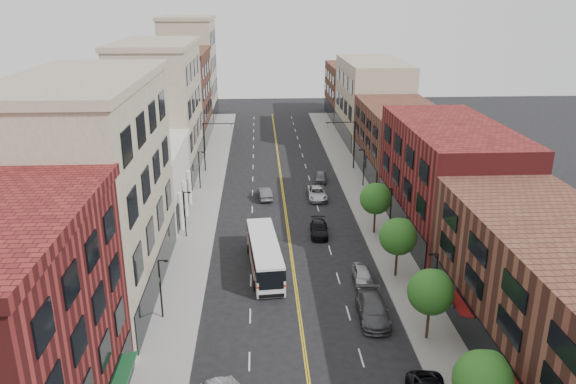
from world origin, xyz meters
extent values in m
plane|color=black|center=(0.00, 0.00, 0.00)|extent=(220.00, 220.00, 0.00)
cube|color=gray|center=(-10.00, 35.00, 0.07)|extent=(4.00, 110.00, 0.15)
cube|color=gray|center=(10.00, 35.00, 0.07)|extent=(4.00, 110.00, 0.15)
cube|color=gray|center=(-17.00, 13.00, 9.00)|extent=(10.00, 22.00, 18.00)
cube|color=silver|center=(-17.00, 31.00, 4.00)|extent=(10.00, 14.00, 8.00)
cube|color=gray|center=(-17.00, 48.00, 9.00)|extent=(10.00, 20.00, 18.00)
cube|color=brown|center=(-17.00, 68.00, 7.50)|extent=(10.00, 20.00, 15.00)
cube|color=gray|center=(-17.00, 86.00, 10.00)|extent=(10.00, 16.00, 20.00)
cube|color=brown|center=(17.00, 0.00, 5.00)|extent=(10.00, 26.00, 10.00)
cube|color=#5C1818|center=(17.00, 24.00, 6.00)|extent=(10.00, 22.00, 12.00)
cube|color=brown|center=(17.00, 45.00, 5.00)|extent=(10.00, 20.00, 10.00)
cube|color=gray|center=(17.00, 66.00, 7.00)|extent=(10.00, 22.00, 14.00)
cube|color=brown|center=(17.00, 86.00, 5.50)|extent=(10.00, 18.00, 11.00)
sphere|color=#195217|center=(9.30, -6.00, 4.04)|extent=(3.40, 3.40, 3.40)
sphere|color=#195217|center=(9.80, -5.60, 4.55)|extent=(2.04, 2.04, 2.04)
cylinder|color=black|center=(9.30, 4.00, 1.40)|extent=(0.22, 0.22, 2.50)
sphere|color=#195217|center=(9.30, 4.00, 4.04)|extent=(3.40, 3.40, 3.40)
sphere|color=#195217|center=(9.80, 4.40, 4.55)|extent=(2.04, 2.04, 2.04)
cylinder|color=black|center=(9.30, 14.00, 1.40)|extent=(0.22, 0.22, 2.50)
sphere|color=#195217|center=(9.30, 14.00, 4.04)|extent=(3.40, 3.40, 3.40)
sphere|color=#195217|center=(9.80, 14.40, 4.55)|extent=(2.04, 2.04, 2.04)
cylinder|color=black|center=(9.30, 24.00, 1.40)|extent=(0.22, 0.22, 2.50)
sphere|color=#195217|center=(9.30, 24.00, 4.04)|extent=(3.40, 3.40, 3.40)
sphere|color=#195217|center=(9.80, 24.40, 4.55)|extent=(2.04, 2.04, 2.04)
cylinder|color=black|center=(-11.00, 8.00, 2.65)|extent=(0.14, 0.14, 5.00)
cylinder|color=black|center=(-10.65, 8.00, 5.15)|extent=(0.70, 0.10, 0.10)
cube|color=black|center=(-10.40, 8.00, 5.10)|extent=(0.28, 0.14, 0.14)
cube|color=#19592D|center=(-11.00, 8.00, 3.55)|extent=(0.04, 0.55, 0.35)
cylinder|color=black|center=(-11.00, 24.00, 2.65)|extent=(0.14, 0.14, 5.00)
cylinder|color=black|center=(-10.65, 24.00, 5.15)|extent=(0.70, 0.10, 0.10)
cube|color=black|center=(-10.40, 24.00, 5.10)|extent=(0.28, 0.14, 0.14)
cube|color=#19592D|center=(-11.00, 24.00, 3.55)|extent=(0.04, 0.55, 0.35)
cylinder|color=black|center=(-11.00, 40.00, 2.65)|extent=(0.14, 0.14, 5.00)
cylinder|color=black|center=(-10.65, 40.00, 5.15)|extent=(0.70, 0.10, 0.10)
cube|color=black|center=(-10.40, 40.00, 5.10)|extent=(0.28, 0.14, 0.14)
cube|color=#19592D|center=(-11.00, 40.00, 3.55)|extent=(0.04, 0.55, 0.35)
cylinder|color=black|center=(11.00, 8.00, 2.65)|extent=(0.14, 0.14, 5.00)
cylinder|color=black|center=(10.65, 8.00, 5.15)|extent=(0.70, 0.10, 0.10)
cube|color=black|center=(10.40, 8.00, 5.10)|extent=(0.28, 0.14, 0.14)
cube|color=#19592D|center=(11.00, 8.00, 3.55)|extent=(0.04, 0.55, 0.35)
cylinder|color=black|center=(11.00, 24.00, 2.65)|extent=(0.14, 0.14, 5.00)
cylinder|color=black|center=(10.65, 24.00, 5.15)|extent=(0.70, 0.10, 0.10)
cube|color=black|center=(10.40, 24.00, 5.10)|extent=(0.28, 0.14, 0.14)
cube|color=#19592D|center=(11.00, 24.00, 3.55)|extent=(0.04, 0.55, 0.35)
cylinder|color=black|center=(11.00, 40.00, 2.65)|extent=(0.14, 0.14, 5.00)
cylinder|color=black|center=(10.65, 40.00, 5.15)|extent=(0.70, 0.10, 0.10)
cube|color=black|center=(10.40, 40.00, 5.10)|extent=(0.28, 0.14, 0.14)
cube|color=#19592D|center=(11.00, 40.00, 3.55)|extent=(0.04, 0.55, 0.35)
cylinder|color=black|center=(-11.00, 48.00, 3.75)|extent=(0.18, 0.18, 7.20)
cylinder|color=black|center=(-8.80, 48.00, 7.15)|extent=(4.40, 0.12, 0.12)
imported|color=black|center=(-7.00, 48.00, 6.75)|extent=(0.15, 0.18, 0.90)
cylinder|color=black|center=(11.00, 48.00, 3.75)|extent=(0.18, 0.18, 7.20)
cylinder|color=black|center=(8.80, 48.00, 7.15)|extent=(4.40, 0.12, 0.12)
imported|color=black|center=(7.00, 48.00, 6.75)|extent=(0.15, 0.18, 0.90)
cube|color=silver|center=(-2.70, 16.07, 1.57)|extent=(3.45, 11.61, 2.76)
cube|color=black|center=(-2.70, 16.07, 2.24)|extent=(3.50, 11.65, 1.00)
cube|color=red|center=(-2.70, 16.07, 1.29)|extent=(3.50, 11.65, 0.21)
cube|color=black|center=(-2.21, 10.35, 1.81)|extent=(2.09, 0.24, 1.52)
cylinder|color=black|center=(-3.62, 12.16, 0.46)|extent=(0.34, 0.93, 0.91)
cylinder|color=black|center=(-1.12, 12.38, 0.46)|extent=(0.34, 0.93, 0.91)
cylinder|color=black|center=(-4.28, 19.75, 0.46)|extent=(0.34, 0.93, 0.91)
cylinder|color=black|center=(-1.78, 19.97, 0.46)|extent=(0.34, 0.93, 0.91)
imported|color=#46474B|center=(5.80, 7.06, 0.83)|extent=(2.54, 5.79, 1.66)
imported|color=#A1A5A9|center=(6.07, 13.08, 0.71)|extent=(1.84, 4.25, 1.43)
imported|color=#45464A|center=(-2.44, 35.74, 0.72)|extent=(2.06, 4.52, 1.44)
imported|color=black|center=(3.29, 24.00, 0.67)|extent=(2.16, 4.73, 1.34)
imported|color=#B9BDC2|center=(4.24, 35.45, 0.72)|extent=(2.43, 5.22, 1.45)
imported|color=#57565C|center=(5.50, 42.34, 0.66)|extent=(2.05, 4.06, 1.33)
camera|label=1|loc=(-3.05, -31.63, 24.47)|focal=35.00mm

